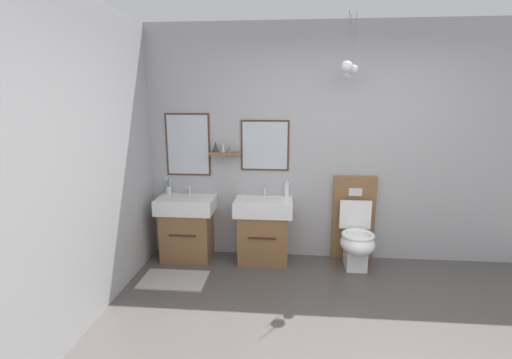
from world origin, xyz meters
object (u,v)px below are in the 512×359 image
object	(u,v)px
vanity_sink_right	(263,229)
toothbrush_cup	(169,189)
vanity_sink_left	(187,226)
soap_dispenser	(287,189)
toilet	(355,233)

from	to	relation	value
vanity_sink_right	toothbrush_cup	bearing A→B (deg)	172.83
vanity_sink_left	soap_dispenser	size ratio (longest dim) A/B	3.69
vanity_sink_right	toilet	bearing A→B (deg)	-0.89
vanity_sink_left	soap_dispenser	bearing A→B (deg)	7.61
vanity_sink_left	vanity_sink_right	bearing A→B (deg)	0.00
vanity_sink_left	toothbrush_cup	world-z (taller)	toothbrush_cup
vanity_sink_right	soap_dispenser	distance (m)	0.53
toilet	vanity_sink_right	bearing A→B (deg)	179.11
vanity_sink_left	toothbrush_cup	size ratio (longest dim) A/B	3.58
vanity_sink_left	vanity_sink_right	size ratio (longest dim) A/B	1.00
toilet	toothbrush_cup	size ratio (longest dim) A/B	4.84
soap_dispenser	toothbrush_cup	bearing A→B (deg)	-179.58
toothbrush_cup	toilet	bearing A→B (deg)	-4.20
vanity_sink_right	toilet	world-z (taller)	toilet
vanity_sink_right	toothbrush_cup	distance (m)	1.23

